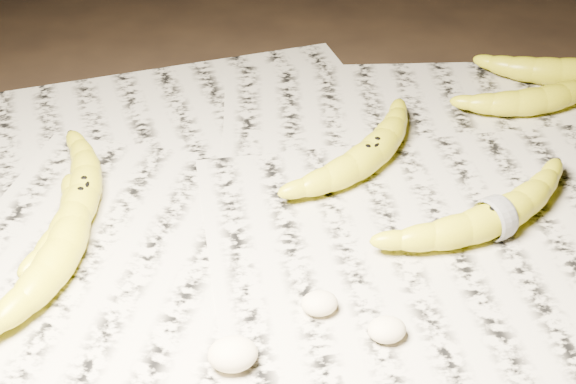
{
  "coord_description": "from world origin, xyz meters",
  "views": [
    {
      "loc": [
        -0.12,
        -0.57,
        0.49
      ],
      "look_at": [
        -0.03,
        0.01,
        0.05
      ],
      "focal_mm": 50.0,
      "sensor_mm": 36.0,
      "label": 1
    }
  ],
  "objects": [
    {
      "name": "ground",
      "position": [
        0.0,
        0.0,
        0.0
      ],
      "size": [
        3.0,
        3.0,
        0.0
      ],
      "primitive_type": "plane",
      "color": "black",
      "rests_on": "ground"
    },
    {
      "name": "newspaper_patch",
      "position": [
        0.02,
        0.03,
        0.0
      ],
      "size": [
        0.9,
        0.7,
        0.01
      ],
      "primitive_type": "cube",
      "color": "#BCB5A1",
      "rests_on": "ground"
    },
    {
      "name": "banana_left_a",
      "position": [
        -0.22,
        0.07,
        0.03
      ],
      "size": [
        0.08,
        0.2,
        0.03
      ],
      "primitive_type": null,
      "rotation": [
        0.0,
        0.0,
        1.44
      ],
      "color": "yellow",
      "rests_on": "newspaper_patch"
    },
    {
      "name": "banana_left_b",
      "position": [
        -0.23,
        -0.01,
        0.03
      ],
      "size": [
        0.11,
        0.19,
        0.04
      ],
      "primitive_type": null,
      "rotation": [
        0.0,
        0.0,
        1.29
      ],
      "color": "yellow",
      "rests_on": "newspaper_patch"
    },
    {
      "name": "banana_center",
      "position": [
        0.07,
        0.1,
        0.03
      ],
      "size": [
        0.18,
        0.17,
        0.04
      ],
      "primitive_type": null,
      "rotation": [
        0.0,
        0.0,
        0.76
      ],
      "color": "yellow",
      "rests_on": "newspaper_patch"
    },
    {
      "name": "banana_taped",
      "position": [
        0.16,
        -0.02,
        0.03
      ],
      "size": [
        0.21,
        0.13,
        0.03
      ],
      "primitive_type": null,
      "rotation": [
        0.0,
        0.0,
        0.4
      ],
      "color": "yellow",
      "rests_on": "newspaper_patch"
    },
    {
      "name": "banana_upper_a",
      "position": [
        0.29,
        0.18,
        0.02
      ],
      "size": [
        0.17,
        0.08,
        0.03
      ],
      "primitive_type": null,
      "rotation": [
        0.0,
        0.0,
        0.15
      ],
      "color": "yellow",
      "rests_on": "newspaper_patch"
    },
    {
      "name": "banana_upper_b",
      "position": [
        0.34,
        0.24,
        0.03
      ],
      "size": [
        0.17,
        0.09,
        0.03
      ],
      "primitive_type": null,
      "rotation": [
        0.0,
        0.0,
        -0.19
      ],
      "color": "yellow",
      "rests_on": "newspaper_patch"
    },
    {
      "name": "measuring_tape",
      "position": [
        0.16,
        -0.02,
        0.03
      ],
      "size": [
        0.02,
        0.04,
        0.04
      ],
      "primitive_type": "torus",
      "rotation": [
        0.0,
        1.57,
        0.4
      ],
      "color": "white",
      "rests_on": "newspaper_patch"
    },
    {
      "name": "flesh_chunk_a",
      "position": [
        -0.09,
        -0.14,
        0.02
      ],
      "size": [
        0.04,
        0.03,
        0.02
      ],
      "primitive_type": "ellipsoid",
      "color": "beige",
      "rests_on": "newspaper_patch"
    },
    {
      "name": "flesh_chunk_b",
      "position": [
        0.03,
        -0.13,
        0.02
      ],
      "size": [
        0.03,
        0.03,
        0.02
      ],
      "primitive_type": "ellipsoid",
      "color": "beige",
      "rests_on": "newspaper_patch"
    },
    {
      "name": "flesh_chunk_c",
      "position": [
        -0.02,
        -0.1,
        0.02
      ],
      "size": [
        0.03,
        0.03,
        0.02
      ],
      "primitive_type": "ellipsoid",
      "color": "beige",
      "rests_on": "newspaper_patch"
    }
  ]
}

